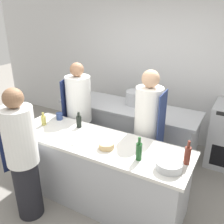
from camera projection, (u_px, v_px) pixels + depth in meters
ground_plane at (99, 198)px, 3.38m from camera, size 16.00×16.00×0.00m
wall_back at (160, 65)px, 4.54m from camera, size 8.00×0.06×2.80m
prep_counter at (99, 171)px, 3.21m from camera, size 2.28×0.72×0.90m
pass_counter at (127, 130)px, 4.25m from camera, size 2.33×0.71×0.90m
chef_at_prep_near at (23, 157)px, 2.83m from camera, size 0.41×0.39×1.65m
chef_at_stove at (148, 131)px, 3.35m from camera, size 0.37×0.36×1.69m
chef_at_pass_far at (79, 116)px, 3.86m from camera, size 0.42×0.40×1.66m
bottle_olive_oil at (139, 151)px, 2.62m from camera, size 0.07×0.07×0.27m
bottle_vinegar at (187, 155)px, 2.55m from camera, size 0.07×0.07×0.27m
bottle_wine at (79, 121)px, 3.34m from camera, size 0.07×0.07×0.22m
bottle_cooking_oil at (44, 120)px, 3.41m from camera, size 0.06×0.06×0.18m
bowl_mixing_large at (106, 145)px, 2.87m from camera, size 0.18×0.18×0.07m
bowl_prep_small at (169, 165)px, 2.50m from camera, size 0.27×0.27×0.09m
cup at (59, 116)px, 3.58m from camera, size 0.09×0.09×0.10m
cutting_board at (68, 137)px, 3.11m from camera, size 0.37×0.27×0.01m
stockpot at (135, 98)px, 4.11m from camera, size 0.32×0.32×0.22m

